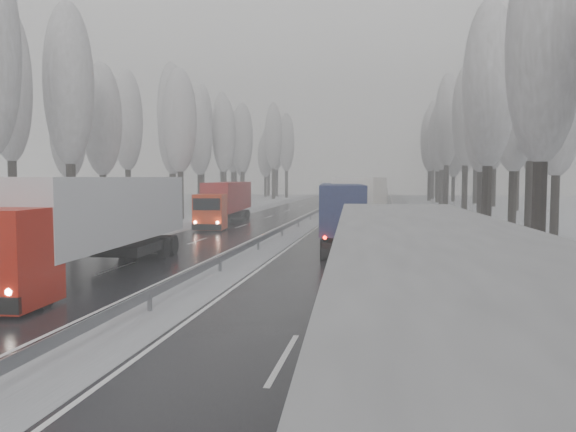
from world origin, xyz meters
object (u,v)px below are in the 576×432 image
(truck_cream_box, at_px, (364,201))
(truck_red_white, at_px, (97,218))
(truck_red_red, at_px, (226,200))
(box_truck_distant, at_px, (368,195))
(truck_grey_tarp, at_px, (420,328))
(truck_blue_box, at_px, (341,210))

(truck_cream_box, distance_m, truck_red_white, 24.51)
(truck_cream_box, height_order, truck_red_white, truck_red_white)
(truck_red_white, bearing_deg, truck_cream_box, 59.98)
(truck_cream_box, xyz_separation_m, truck_red_red, (-13.27, 6.17, -0.28))
(box_truck_distant, relative_size, truck_red_white, 0.47)
(truck_grey_tarp, height_order, truck_blue_box, truck_blue_box)
(truck_cream_box, height_order, truck_red_red, truck_cream_box)
(truck_blue_box, xyz_separation_m, truck_red_red, (-12.05, 14.69, -0.03))
(truck_red_red, bearing_deg, truck_blue_box, -55.44)
(truck_red_red, bearing_deg, box_truck_distant, 69.17)
(truck_grey_tarp, xyz_separation_m, box_truck_distant, (-3.51, 84.77, -0.68))
(truck_grey_tarp, xyz_separation_m, truck_red_red, (-15.50, 43.00, 0.08))
(truck_blue_box, distance_m, truck_red_white, 16.62)
(box_truck_distant, height_order, truck_red_white, truck_red_white)
(truck_cream_box, distance_m, box_truck_distant, 47.96)
(truck_grey_tarp, bearing_deg, truck_red_white, 128.33)
(truck_grey_tarp, height_order, truck_cream_box, truck_cream_box)
(truck_grey_tarp, distance_m, truck_cream_box, 36.90)
(truck_grey_tarp, height_order, box_truck_distant, truck_grey_tarp)
(truck_red_red, bearing_deg, truck_cream_box, -29.75)
(truck_grey_tarp, relative_size, box_truck_distant, 1.81)
(box_truck_distant, distance_m, truck_red_red, 43.45)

